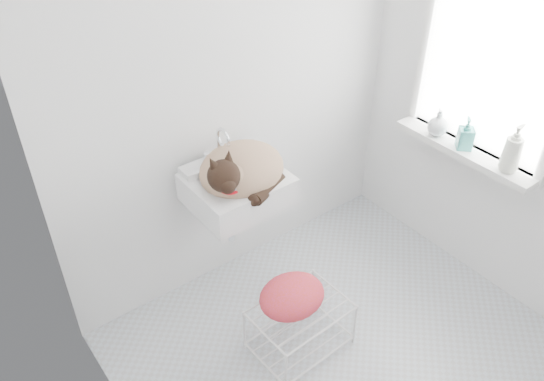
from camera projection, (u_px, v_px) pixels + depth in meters
floor at (347, 355)px, 3.00m from camera, size 2.20×2.00×0.02m
back_wall at (235, 80)px, 2.90m from camera, size 2.20×0.02×2.50m
right_wall at (525, 92)px, 2.80m from camera, size 0.02×2.00×2.50m
left_wall at (123, 281)px, 1.72m from camera, size 0.02×2.00×2.50m
window_glass at (494, 61)px, 2.86m from camera, size 0.01×0.80×1.00m
window_frame at (492, 62)px, 2.85m from camera, size 0.04×0.90×1.10m
windowsill at (464, 151)px, 3.13m from camera, size 0.16×0.88×0.04m
sink at (237, 177)px, 2.88m from camera, size 0.50×0.44×0.20m
faucet at (217, 140)px, 2.92m from camera, size 0.18×0.13×0.18m
cat at (240, 171)px, 2.85m from camera, size 0.51×0.43×0.31m
wire_rack at (300, 327)px, 2.97m from camera, size 0.50×0.36×0.30m
towel at (292, 302)px, 2.88m from camera, size 0.37×0.26×0.15m
bottle_a at (507, 170)px, 2.93m from camera, size 0.09×0.09×0.23m
bottle_b at (463, 148)px, 3.11m from camera, size 0.12×0.12×0.18m
bottle_c at (436, 134)px, 3.24m from camera, size 0.17×0.17×0.15m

